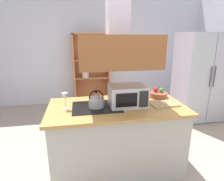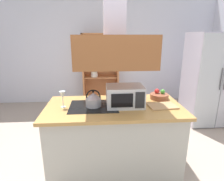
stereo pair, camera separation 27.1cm
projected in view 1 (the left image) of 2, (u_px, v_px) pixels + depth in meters
ground_plane at (110, 175)px, 2.49m from camera, size 7.80×7.80×0.00m
wall_back at (91, 51)px, 4.94m from camera, size 6.00×0.12×2.70m
kitchen_island at (117, 137)px, 2.54m from camera, size 1.73×0.89×0.90m
range_hood at (117, 40)px, 2.19m from camera, size 0.90×0.70×1.29m
refrigerator at (200, 77)px, 4.01m from camera, size 0.90×0.77×1.82m
dish_cabinet at (91, 74)px, 4.88m from camera, size 0.91×0.40×1.81m
kettle at (96, 100)px, 2.35m from camera, size 0.19×0.19×0.22m
cutting_board at (164, 104)px, 2.45m from camera, size 0.36×0.28×0.02m
microwave at (127, 95)px, 2.40m from camera, size 0.46×0.35×0.26m
wine_glass_on_counter at (65, 97)px, 2.27m from camera, size 0.08×0.08×0.21m
fruit_bowl at (158, 94)px, 2.74m from camera, size 0.25×0.25×0.13m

